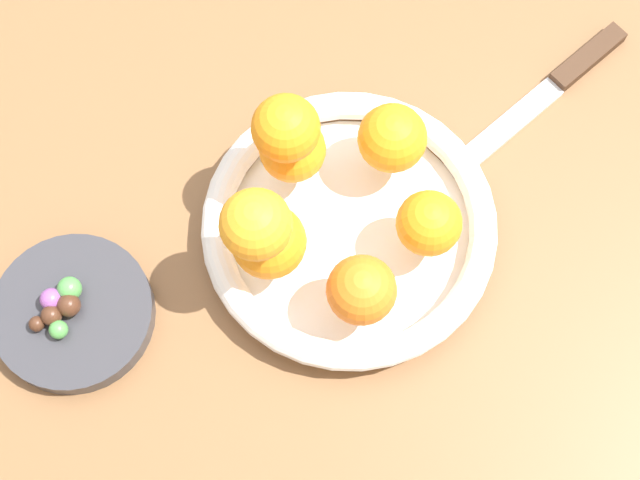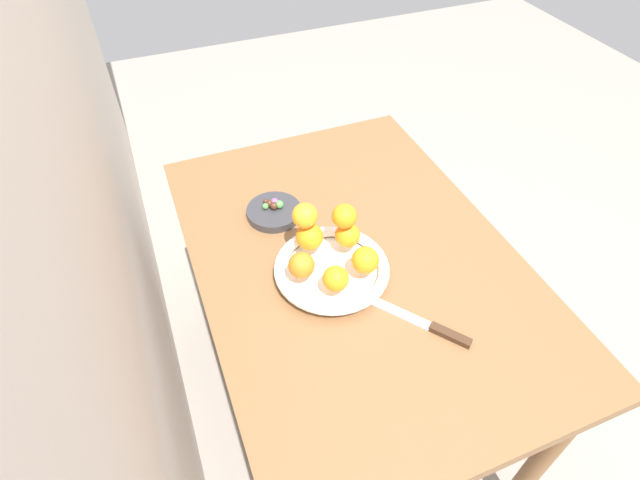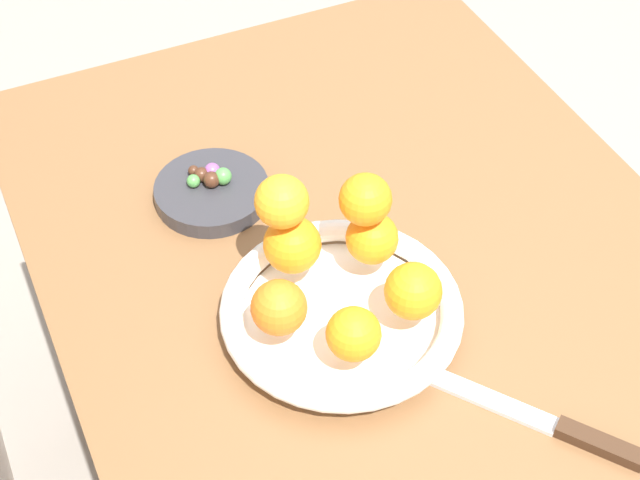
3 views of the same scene
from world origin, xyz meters
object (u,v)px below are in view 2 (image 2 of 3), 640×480
at_px(orange_1, 301,265).
at_px(orange_5, 344,216).
at_px(orange_0, 310,237).
at_px(candy_dish, 274,212).
at_px(orange_3, 365,260).
at_px(candy_ball_2, 274,206).
at_px(candy_ball_4, 275,202).
at_px(orange_2, 336,279).
at_px(orange_4, 348,235).
at_px(dining_table, 354,279).
at_px(candy_ball_3, 274,206).
at_px(candy_ball_5, 279,204).
at_px(candy_ball_1, 269,203).
at_px(knife, 423,323).
at_px(orange_6, 305,216).
at_px(fruit_bowl, 332,269).
at_px(candy_ball_6, 265,206).
at_px(candy_ball_0, 266,202).

height_order(orange_1, orange_5, orange_5).
bearing_deg(orange_0, candy_dish, 10.53).
distance_m(orange_3, candy_ball_2, 0.32).
bearing_deg(candy_ball_4, candy_dish, 151.89).
xyz_separation_m(orange_2, orange_4, (0.11, -0.08, 0.00)).
relative_size(dining_table, orange_1, 18.13).
xyz_separation_m(orange_1, candy_ball_3, (0.26, -0.02, -0.04)).
height_order(candy_dish, orange_2, orange_2).
bearing_deg(dining_table, candy_ball_5, 29.80).
height_order(candy_ball_1, knife, candy_ball_1).
distance_m(orange_2, orange_6, 0.16).
distance_m(fruit_bowl, candy_ball_6, 0.27).
bearing_deg(candy_dish, candy_ball_5, -94.35).
bearing_deg(orange_6, orange_4, -109.55).
bearing_deg(candy_ball_3, orange_0, -169.80).
relative_size(orange_1, orange_3, 0.96).
distance_m(orange_5, candy_ball_3, 0.25).
distance_m(fruit_bowl, candy_ball_1, 0.28).
xyz_separation_m(orange_2, candy_ball_5, (0.32, 0.03, -0.04)).
bearing_deg(candy_dish, candy_ball_1, 24.54).
bearing_deg(candy_ball_3, dining_table, -147.32).
relative_size(orange_6, candy_ball_2, 3.63).
height_order(orange_0, orange_1, orange_0).
relative_size(candy_dish, candy_ball_1, 7.67).
height_order(orange_1, orange_2, orange_1).
distance_m(orange_4, candy_ball_6, 0.26).
bearing_deg(candy_ball_4, orange_3, -159.50).
relative_size(fruit_bowl, knife, 1.23).
distance_m(orange_3, candy_ball_4, 0.33).
bearing_deg(orange_2, candy_ball_4, 5.78).
bearing_deg(knife, orange_0, 29.79).
relative_size(orange_4, knife, 0.27).
bearing_deg(orange_6, candy_ball_4, 5.57).
bearing_deg(orange_5, candy_ball_0, 28.44).
relative_size(candy_dish, candy_ball_4, 7.10).
xyz_separation_m(dining_table, candy_ball_5, (0.21, 0.12, 0.12)).
relative_size(orange_5, candy_ball_0, 4.16).
height_order(orange_4, candy_ball_1, orange_4).
xyz_separation_m(fruit_bowl, candy_ball_0, (0.28, 0.07, 0.01)).
distance_m(candy_ball_2, candy_ball_5, 0.02).
relative_size(candy_ball_5, candy_ball_6, 1.30).
height_order(orange_0, candy_ball_1, orange_0).
relative_size(fruit_bowl, orange_4, 4.49).
xyz_separation_m(fruit_bowl, orange_3, (-0.04, -0.06, 0.05)).
relative_size(orange_1, candy_ball_1, 3.22).
distance_m(fruit_bowl, candy_ball_2, 0.26).
relative_size(orange_4, candy_ball_1, 3.20).
xyz_separation_m(orange_2, orange_3, (0.02, -0.08, 0.00)).
distance_m(candy_dish, orange_0, 0.19).
bearing_deg(orange_5, orange_1, 113.35).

